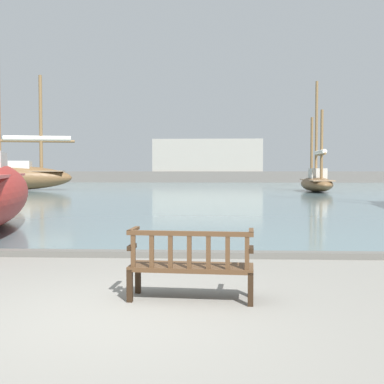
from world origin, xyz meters
The scene contains 7 objects.
ground_plane centered at (0.00, 0.00, 0.00)m, with size 160.00×160.00×0.00m, color gray.
harbor_water centered at (0.00, 44.00, 0.04)m, with size 100.00×80.00×0.08m, color slate.
quay_edge_kerb centered at (0.00, 3.85, 0.06)m, with size 40.00×0.30×0.12m, color #5B5954.
park_bench centered at (0.83, 0.77, 0.47)m, with size 1.63×0.64×0.92m.
sailboat_distant_harbor centered at (-16.05, 33.23, 1.40)m, with size 11.27×4.92×13.28m.
sailboat_far_port centered at (9.05, 32.26, 0.91)m, with size 2.31×7.37×8.54m.
far_breakwater centered at (0.06, 62.97, 1.99)m, with size 59.32×2.40×6.20m.
Camera 1 is at (1.13, -5.38, 1.67)m, focal length 45.00 mm.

